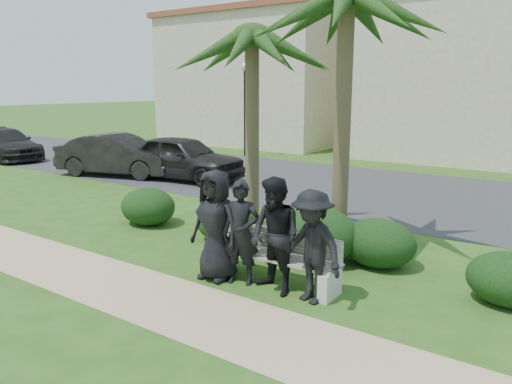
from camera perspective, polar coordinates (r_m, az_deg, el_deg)
ground at (r=9.01m, az=-0.20°, el=-9.10°), size 160.00×160.00×0.00m
footpath at (r=7.73m, az=-8.13°, el=-12.95°), size 30.00×1.60×0.01m
asphalt_street at (r=15.97m, az=16.60°, el=-0.22°), size 160.00×8.00×0.01m
stucco_bldg_left at (r=30.04m, az=0.94°, el=12.81°), size 10.40×8.40×7.30m
stucco_bldg_right at (r=25.55m, az=22.32°, el=12.08°), size 8.40×8.40×7.30m
street_lamp at (r=23.40m, az=-1.27°, el=11.27°), size 0.36×0.36×4.29m
park_bench at (r=8.44m, az=1.56°, el=-7.78°), size 2.45×0.61×0.85m
man_a at (r=8.46m, az=-4.63°, el=-3.78°), size 0.93×0.61×1.90m
man_b at (r=8.26m, az=-1.73°, el=-4.68°), size 0.74×0.61×1.75m
man_c at (r=7.87m, az=2.21°, el=-5.07°), size 1.07×0.94×1.87m
man_d at (r=7.60m, az=6.40°, el=-6.22°), size 1.26×0.93×1.75m
hedge_a at (r=12.18m, az=-12.25°, el=-1.51°), size 1.40×1.16×0.91m
hedge_b at (r=10.65m, az=-3.51°, el=-3.32°), size 1.33×1.10×0.87m
hedge_c at (r=9.82m, az=3.00°, el=-5.13°), size 1.08×0.90×0.71m
hedge_d at (r=9.50m, az=6.82°, el=-4.62°), size 1.66×1.37×1.08m
hedge_e at (r=9.46m, az=13.81°, el=-5.52°), size 1.39×1.15×0.91m
hedge_f at (r=8.53m, az=27.08°, el=-8.73°), size 1.27×1.05×0.83m
palm_left at (r=11.51m, az=-0.46°, el=17.16°), size 3.00×3.00×5.24m
palm_right at (r=9.99m, az=10.35°, el=20.79°), size 3.00×3.00×5.77m
car_a at (r=17.76m, az=-8.43°, el=3.90°), size 4.73×2.24×1.56m
car_b at (r=19.05m, az=-15.38°, el=4.09°), size 4.89×2.89×1.52m
car_c at (r=25.21m, az=-26.64°, el=4.90°), size 4.91×2.62×1.35m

